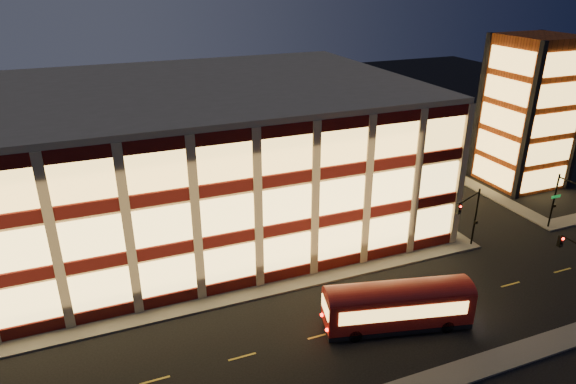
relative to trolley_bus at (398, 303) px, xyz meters
name	(u,v)px	position (x,y,z in m)	size (l,w,h in m)	color
ground	(244,303)	(-9.77, 7.11, -2.06)	(200.00, 200.00, 0.00)	black
sidewalk_office_south	(205,303)	(-12.77, 8.11, -1.98)	(54.00, 2.00, 0.15)	#514F4C
sidewalk_office_east	(380,186)	(13.23, 24.11, -1.98)	(2.00, 30.00, 0.15)	#514F4C
sidewalk_tower_west	(452,174)	(24.23, 24.11, -1.98)	(2.00, 30.00, 0.15)	#514F4C
office_building	(164,158)	(-12.68, 24.02, 5.19)	(50.45, 30.45, 14.50)	tan
stair_tower	(529,112)	(30.19, 19.06, 6.93)	(8.60, 8.60, 18.00)	#8C3814
traffic_signal_far	(470,212)	(12.44, 7.34, 2.05)	(3.79, 1.87, 6.00)	black
traffic_signal_right	(568,197)	(23.73, 6.48, 2.04)	(1.20, 4.37, 6.00)	black
trolley_bus	(398,303)	(0.00, 0.00, 0.00)	(11.30, 5.20, 3.71)	maroon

